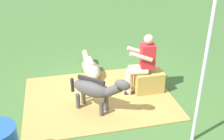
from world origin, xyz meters
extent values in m
plane|color=#426B33|center=(0.00, 0.00, 0.00)|extent=(24.00, 24.00, 0.00)
cube|color=#AD8C47|center=(0.27, 0.15, 0.01)|extent=(3.22, 2.47, 0.02)
cube|color=tan|center=(-0.89, 0.13, 0.25)|extent=(0.65, 0.44, 0.50)
cylinder|color=beige|center=(-0.63, 0.20, 0.57)|extent=(0.41, 0.18, 0.14)
cylinder|color=beige|center=(-0.43, 0.18, 0.25)|extent=(0.11, 0.11, 0.50)
cube|color=black|center=(-0.43, 0.18, 0.03)|extent=(0.23, 0.12, 0.06)
cylinder|color=beige|center=(-0.65, 0.00, 0.57)|extent=(0.41, 0.18, 0.14)
cylinder|color=beige|center=(-0.46, -0.02, 0.25)|extent=(0.11, 0.11, 0.50)
cube|color=black|center=(-0.46, -0.02, 0.03)|extent=(0.23, 0.12, 0.06)
cube|color=red|center=(-0.84, 0.13, 0.90)|extent=(0.33, 0.31, 0.52)
cylinder|color=beige|center=(-0.64, 0.26, 0.95)|extent=(0.51, 0.15, 0.26)
cylinder|color=beige|center=(-0.68, -0.05, 0.95)|extent=(0.51, 0.15, 0.26)
sphere|color=beige|center=(-0.84, 0.13, 1.28)|extent=(0.20, 0.20, 0.20)
ellipsoid|color=#4C4747|center=(0.48, 0.58, 0.52)|extent=(0.84, 0.79, 0.34)
cylinder|color=#4C4747|center=(0.21, 0.69, 0.17)|extent=(0.09, 0.09, 0.35)
cylinder|color=#4C4747|center=(0.34, 0.84, 0.17)|extent=(0.09, 0.09, 0.35)
cylinder|color=#4C4747|center=(0.63, 0.33, 0.17)|extent=(0.09, 0.09, 0.35)
cylinder|color=#4C4747|center=(0.76, 0.48, 0.17)|extent=(0.09, 0.09, 0.35)
cylinder|color=#4C4747|center=(0.10, 0.91, 0.62)|extent=(0.39, 0.38, 0.33)
ellipsoid|color=#4C4747|center=(-0.03, 1.03, 0.78)|extent=(0.35, 0.33, 0.20)
cube|color=#2A2727|center=(0.48, 0.58, 0.71)|extent=(0.49, 0.44, 0.08)
cylinder|color=#2A2727|center=(0.84, 0.28, 0.47)|extent=(0.07, 0.07, 0.30)
ellipsoid|color=tan|center=(0.25, -0.92, 0.18)|extent=(0.46, 0.91, 0.36)
cube|color=tan|center=(0.29, -1.46, 0.05)|extent=(0.26, 0.30, 0.10)
cylinder|color=tan|center=(0.29, -1.48, 0.24)|extent=(0.20, 0.30, 0.30)
ellipsoid|color=tan|center=(0.30, -1.66, 0.32)|extent=(0.18, 0.31, 0.20)
cube|color=beige|center=(0.26, -1.00, 0.38)|extent=(0.11, 0.44, 0.08)
cylinder|color=brown|center=(-1.44, -0.37, 0.11)|extent=(0.07, 0.07, 0.22)
cone|color=brown|center=(-1.44, -0.37, 0.25)|extent=(0.06, 0.06, 0.06)
cylinder|color=silver|center=(-1.09, 1.90, 1.24)|extent=(0.06, 0.06, 2.49)
camera|label=1|loc=(1.15, 5.26, 3.29)|focal=43.76mm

